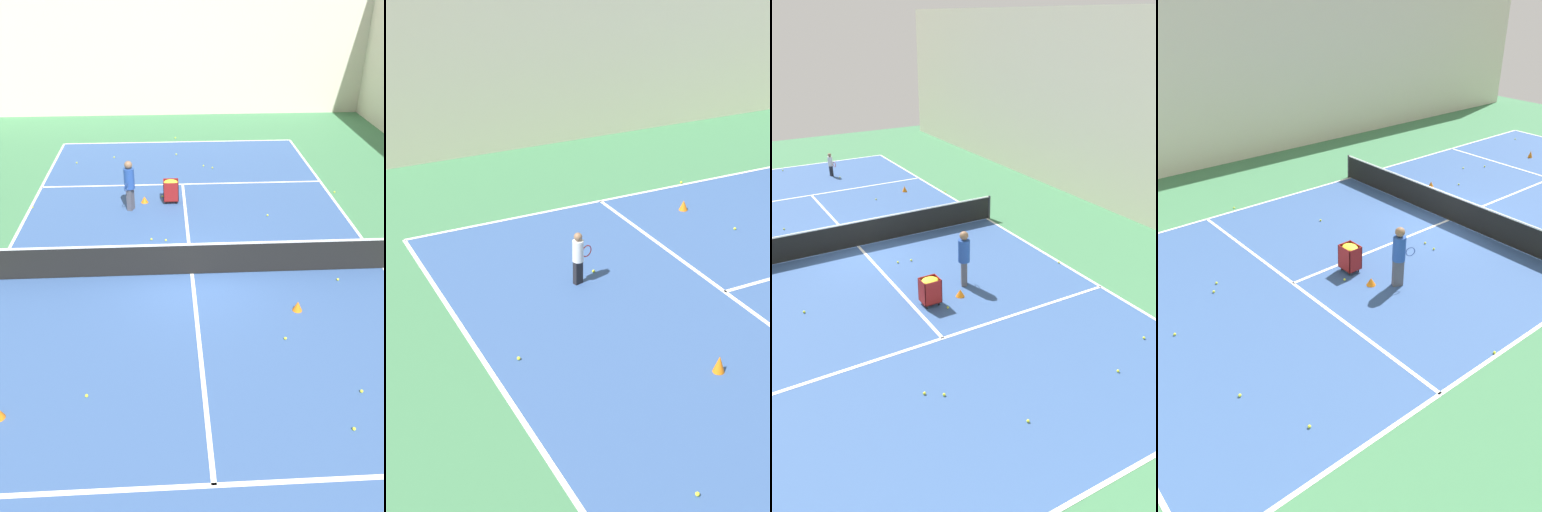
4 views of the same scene
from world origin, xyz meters
TOP-DOWN VIEW (x-y plane):
  - line_baseline_near at (0.00, -12.37)m, footprint 11.37×0.10m
  - line_service_near at (0.00, -6.80)m, footprint 11.37×0.10m
  - hall_enclosure_left at (-11.00, 0.00)m, footprint 0.15×35.52m
  - player_near_baseline at (-1.79, -9.47)m, footprint 0.33×0.57m
  - training_cone_0 at (2.28, -8.67)m, footprint 0.22×0.22m
  - training_cone_3 at (-4.12, -5.08)m, footprint 0.24×0.24m
  - tennis_ball_11 at (-5.79, -4.01)m, footprint 0.07×0.07m
  - tennis_ball_12 at (-2.45, -4.62)m, footprint 0.07×0.07m
  - tennis_ball_15 at (0.31, -11.77)m, footprint 0.07×0.07m
  - tennis_ball_16 at (4.57, -10.75)m, footprint 0.07×0.07m
  - tennis_ball_19 at (-2.06, -8.94)m, footprint 0.07×0.07m

SIDE VIEW (x-z plane):
  - line_baseline_near at x=0.00m, z-range 0.00..0.01m
  - line_service_near at x=0.00m, z-range 0.00..0.01m
  - tennis_ball_11 at x=-5.79m, z-range 0.00..0.07m
  - tennis_ball_12 at x=-2.45m, z-range 0.00..0.07m
  - tennis_ball_15 at x=0.31m, z-range 0.00..0.07m
  - tennis_ball_16 at x=4.57m, z-range 0.00..0.07m
  - tennis_ball_19 at x=-2.06m, z-range 0.00..0.07m
  - training_cone_3 at x=-4.12m, z-range 0.00..0.28m
  - training_cone_0 at x=2.28m, z-range 0.00..0.34m
  - player_near_baseline at x=-1.79m, z-range 0.09..1.33m
  - hall_enclosure_left at x=-11.00m, z-range 0.00..8.19m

